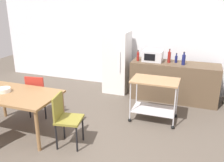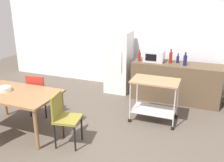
{
  "view_description": "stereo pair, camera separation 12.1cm",
  "coord_description": "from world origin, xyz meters",
  "px_view_note": "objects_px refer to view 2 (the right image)",
  "views": [
    {
      "loc": [
        1.39,
        -3.09,
        2.39
      ],
      "look_at": [
        -0.15,
        1.2,
        0.8
      ],
      "focal_mm": 39.82,
      "sensor_mm": 36.0,
      "label": 1
    },
    {
      "loc": [
        1.5,
        -3.05,
        2.39
      ],
      "look_at": [
        -0.15,
        1.2,
        0.8
      ],
      "focal_mm": 39.82,
      "sensor_mm": 36.0,
      "label": 2
    }
  ],
  "objects_px": {
    "microwave": "(154,56)",
    "bottle_olive_oil": "(178,59)",
    "bottle_vinegar": "(171,57)",
    "fruit_bowl": "(5,89)",
    "refrigerator": "(119,62)",
    "chair_red": "(39,92)",
    "bottle_wine": "(185,60)",
    "kitchen_cart": "(155,94)",
    "chair_olive": "(64,116)",
    "bottle_hot_sauce": "(139,56)",
    "dining_table": "(16,97)"
  },
  "relations": [
    {
      "from": "chair_olive",
      "to": "bottle_olive_oil",
      "type": "xyz_separation_m",
      "value": [
        1.45,
        2.61,
        0.47
      ]
    },
    {
      "from": "bottle_vinegar",
      "to": "fruit_bowl",
      "type": "relative_size",
      "value": 1.38
    },
    {
      "from": "refrigerator",
      "to": "kitchen_cart",
      "type": "distance_m",
      "value": 1.77
    },
    {
      "from": "dining_table",
      "to": "refrigerator",
      "type": "bearing_deg",
      "value": 68.36
    },
    {
      "from": "chair_olive",
      "to": "kitchen_cart",
      "type": "distance_m",
      "value": 1.82
    },
    {
      "from": "dining_table",
      "to": "kitchen_cart",
      "type": "bearing_deg",
      "value": 29.97
    },
    {
      "from": "chair_olive",
      "to": "bottle_wine",
      "type": "relative_size",
      "value": 3.03
    },
    {
      "from": "bottle_olive_oil",
      "to": "bottle_wine",
      "type": "xyz_separation_m",
      "value": [
        0.18,
        -0.15,
        0.04
      ]
    },
    {
      "from": "bottle_wine",
      "to": "chair_red",
      "type": "bearing_deg",
      "value": -146.96
    },
    {
      "from": "dining_table",
      "to": "bottle_wine",
      "type": "xyz_separation_m",
      "value": [
        2.65,
        2.37,
        0.35
      ]
    },
    {
      "from": "bottle_hot_sauce",
      "to": "microwave",
      "type": "relative_size",
      "value": 0.55
    },
    {
      "from": "chair_red",
      "to": "bottle_hot_sauce",
      "type": "distance_m",
      "value": 2.43
    },
    {
      "from": "kitchen_cart",
      "to": "bottle_vinegar",
      "type": "xyz_separation_m",
      "value": [
        0.09,
        1.19,
        0.46
      ]
    },
    {
      "from": "refrigerator",
      "to": "chair_olive",
      "type": "bearing_deg",
      "value": -89.9
    },
    {
      "from": "kitchen_cart",
      "to": "bottle_hot_sauce",
      "type": "bearing_deg",
      "value": 119.35
    },
    {
      "from": "kitchen_cart",
      "to": "microwave",
      "type": "distance_m",
      "value": 1.31
    },
    {
      "from": "dining_table",
      "to": "chair_red",
      "type": "distance_m",
      "value": 0.66
    },
    {
      "from": "kitchen_cart",
      "to": "bottle_olive_oil",
      "type": "xyz_separation_m",
      "value": [
        0.25,
        1.24,
        0.41
      ]
    },
    {
      "from": "microwave",
      "to": "bottle_olive_oil",
      "type": "xyz_separation_m",
      "value": [
        0.54,
        0.05,
        -0.04
      ]
    },
    {
      "from": "bottle_vinegar",
      "to": "bottle_hot_sauce",
      "type": "bearing_deg",
      "value": -173.94
    },
    {
      "from": "dining_table",
      "to": "bottle_olive_oil",
      "type": "xyz_separation_m",
      "value": [
        2.47,
        2.53,
        0.32
      ]
    },
    {
      "from": "bottle_wine",
      "to": "dining_table",
      "type": "bearing_deg",
      "value": -138.13
    },
    {
      "from": "chair_red",
      "to": "fruit_bowl",
      "type": "height_order",
      "value": "chair_red"
    },
    {
      "from": "kitchen_cart",
      "to": "bottle_wine",
      "type": "xyz_separation_m",
      "value": [
        0.42,
        1.09,
        0.45
      ]
    },
    {
      "from": "chair_red",
      "to": "bottle_olive_oil",
      "type": "height_order",
      "value": "bottle_olive_oil"
    },
    {
      "from": "refrigerator",
      "to": "bottle_olive_oil",
      "type": "relative_size",
      "value": 7.0
    },
    {
      "from": "chair_red",
      "to": "chair_olive",
      "type": "distance_m",
      "value": 1.26
    },
    {
      "from": "chair_red",
      "to": "bottle_hot_sauce",
      "type": "relative_size",
      "value": 3.51
    },
    {
      "from": "dining_table",
      "to": "microwave",
      "type": "xyz_separation_m",
      "value": [
        1.93,
        2.47,
        0.36
      ]
    },
    {
      "from": "dining_table",
      "to": "chair_red",
      "type": "xyz_separation_m",
      "value": [
        -0.01,
        0.64,
        -0.15
      ]
    },
    {
      "from": "chair_red",
      "to": "chair_olive",
      "type": "relative_size",
      "value": 1.0
    },
    {
      "from": "bottle_hot_sauce",
      "to": "bottle_wine",
      "type": "height_order",
      "value": "bottle_wine"
    },
    {
      "from": "refrigerator",
      "to": "fruit_bowl",
      "type": "xyz_separation_m",
      "value": [
        -1.26,
        -2.57,
        0.01
      ]
    },
    {
      "from": "bottle_olive_oil",
      "to": "bottle_wine",
      "type": "bearing_deg",
      "value": -40.99
    },
    {
      "from": "bottle_wine",
      "to": "fruit_bowl",
      "type": "distance_m",
      "value": 3.75
    },
    {
      "from": "chair_olive",
      "to": "bottle_hot_sauce",
      "type": "distance_m",
      "value": 2.59
    },
    {
      "from": "chair_olive",
      "to": "fruit_bowl",
      "type": "xyz_separation_m",
      "value": [
        -1.26,
        0.08,
        0.27
      ]
    },
    {
      "from": "bottle_vinegar",
      "to": "chair_olive",
      "type": "bearing_deg",
      "value": -116.85
    },
    {
      "from": "bottle_hot_sauce",
      "to": "chair_olive",
      "type": "bearing_deg",
      "value": -103.07
    },
    {
      "from": "refrigerator",
      "to": "bottle_hot_sauce",
      "type": "height_order",
      "value": "refrigerator"
    },
    {
      "from": "dining_table",
      "to": "refrigerator",
      "type": "relative_size",
      "value": 0.97
    },
    {
      "from": "bottle_wine",
      "to": "bottle_vinegar",
      "type": "bearing_deg",
      "value": 163.46
    },
    {
      "from": "microwave",
      "to": "bottle_olive_oil",
      "type": "distance_m",
      "value": 0.54
    },
    {
      "from": "chair_olive",
      "to": "bottle_olive_oil",
      "type": "bearing_deg",
      "value": -38.61
    },
    {
      "from": "chair_olive",
      "to": "fruit_bowl",
      "type": "distance_m",
      "value": 1.29
    },
    {
      "from": "bottle_vinegar",
      "to": "dining_table",
      "type": "bearing_deg",
      "value": -133.15
    },
    {
      "from": "chair_red",
      "to": "microwave",
      "type": "xyz_separation_m",
      "value": [
        1.95,
        1.83,
        0.51
      ]
    },
    {
      "from": "bottle_hot_sauce",
      "to": "microwave",
      "type": "xyz_separation_m",
      "value": [
        0.34,
        0.08,
        0.02
      ]
    },
    {
      "from": "refrigerator",
      "to": "fruit_bowl",
      "type": "distance_m",
      "value": 2.86
    },
    {
      "from": "bottle_vinegar",
      "to": "fruit_bowl",
      "type": "bearing_deg",
      "value": -135.92
    }
  ]
}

